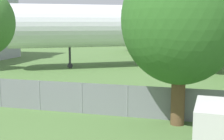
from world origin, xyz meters
TOP-DOWN VIEW (x-y plane):
  - perimeter_fence at (-0.00, 10.22)m, footprint 56.07×0.07m
  - airplane at (3.39, 32.12)m, footprint 42.55×34.65m
  - tree_left_of_cabin at (5.16, 9.67)m, footprint 5.58×5.58m

SIDE VIEW (x-z plane):
  - perimeter_fence at x=0.00m, z-range 0.00..1.71m
  - airplane at x=3.39m, z-range -2.37..11.35m
  - tree_left_of_cabin at x=5.16m, z-range 0.99..9.14m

